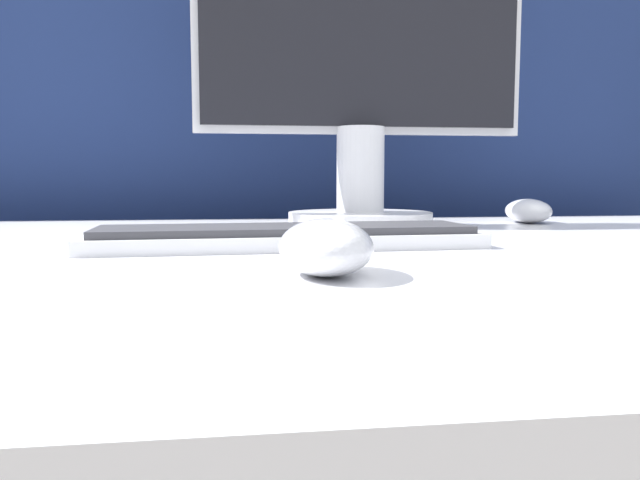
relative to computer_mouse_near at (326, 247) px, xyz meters
name	(u,v)px	position (x,y,z in m)	size (l,w,h in m)	color
partition_panel	(284,284)	(0.03, 0.82, -0.17)	(5.00, 0.03, 1.23)	navy
computer_mouse_near	(326,247)	(0.00, 0.00, 0.00)	(0.08, 0.11, 0.04)	silver
keyboard	(286,237)	(-0.02, 0.20, -0.01)	(0.44, 0.14, 0.02)	silver
monitor	(361,65)	(0.13, 0.53, 0.24)	(0.54, 0.24, 0.49)	silver
computer_mouse_far	(528,211)	(0.42, 0.52, 0.00)	(0.09, 0.12, 0.04)	silver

